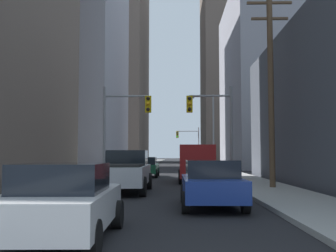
{
  "coord_description": "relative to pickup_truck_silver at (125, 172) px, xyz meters",
  "views": [
    {
      "loc": [
        0.58,
        -2.13,
        1.69
      ],
      "look_at": [
        0.0,
        23.93,
        3.57
      ],
      "focal_mm": 42.74,
      "sensor_mm": 36.0,
      "label": 1
    }
  ],
  "objects": [
    {
      "name": "sidewalk_left",
      "position": [
        -3.1,
        33.99,
        -0.86
      ],
      "size": [
        2.94,
        160.0,
        0.15
      ],
      "primitive_type": "cube",
      "color": "#9E9E99",
      "rests_on": "ground"
    },
    {
      "name": "sedan_green",
      "position": [
        -0.03,
        12.45,
        -0.16
      ],
      "size": [
        1.95,
        4.23,
        1.52
      ],
      "color": "#195938",
      "rests_on": "ground"
    },
    {
      "name": "sedan_white",
      "position": [
        0.11,
        -10.25,
        -0.16
      ],
      "size": [
        1.95,
        4.26,
        1.52
      ],
      "color": "white",
      "rests_on": "ground"
    },
    {
      "name": "building_right_far_highrise",
      "position": [
        18.61,
        75.88,
        22.7
      ],
      "size": [
        20.16,
        20.12,
        47.26
      ],
      "primitive_type": "cube",
      "color": "#66564C",
      "rests_on": "ground"
    },
    {
      "name": "building_left_far_tower",
      "position": [
        -17.1,
        76.4,
        25.63
      ],
      "size": [
        23.54,
        28.53,
        53.12
      ],
      "primitive_type": "cube",
      "color": "#66564C",
      "rests_on": "ground"
    },
    {
      "name": "cargo_van_red",
      "position": [
        3.52,
        6.59,
        0.35
      ],
      "size": [
        2.16,
        5.23,
        2.26
      ],
      "color": "maroon",
      "rests_on": "ground"
    },
    {
      "name": "building_right_mid_block",
      "position": [
        17.98,
        35.65,
        10.51
      ],
      "size": [
        17.34,
        21.72,
        22.88
      ],
      "primitive_type": "cube",
      "color": "#93939E",
      "rests_on": "ground"
    },
    {
      "name": "sedan_blue",
      "position": [
        3.45,
        -5.22,
        -0.16
      ],
      "size": [
        1.95,
        4.22,
        1.52
      ],
      "color": "navy",
      "rests_on": "ground"
    },
    {
      "name": "sidewalk_right",
      "position": [
        6.63,
        33.99,
        -0.86
      ],
      "size": [
        2.94,
        160.0,
        0.15
      ],
      "primitive_type": "cube",
      "color": "#9E9E99",
      "rests_on": "ground"
    },
    {
      "name": "traffic_signal_near_right",
      "position": [
        4.56,
        6.86,
        3.07
      ],
      "size": [
        2.89,
        0.44,
        6.0
      ],
      "color": "gray",
      "rests_on": "ground"
    },
    {
      "name": "street_lamp_right",
      "position": [
        5.47,
        20.19,
        3.61
      ],
      "size": [
        2.45,
        0.32,
        7.5
      ],
      "color": "gray",
      "rests_on": "ground"
    },
    {
      "name": "pickup_truck_silver",
      "position": [
        0.0,
        0.0,
        0.0
      ],
      "size": [
        2.2,
        5.42,
        1.9
      ],
      "color": "#B7BABF",
      "rests_on": "ground"
    },
    {
      "name": "building_left_mid_office",
      "position": [
        -13.26,
        31.15,
        15.11
      ],
      "size": [
        16.69,
        19.65,
        32.09
      ],
      "primitive_type": "cube",
      "color": "#93939E",
      "rests_on": "ground"
    },
    {
      "name": "traffic_signal_far_right",
      "position": [
        4.23,
        44.45,
        3.1
      ],
      "size": [
        3.61,
        0.44,
        6.0
      ],
      "color": "gray",
      "rests_on": "ground"
    },
    {
      "name": "traffic_signal_near_left",
      "position": [
        -0.96,
        6.86,
        3.07
      ],
      "size": [
        3.05,
        0.44,
        6.0
      ],
      "color": "gray",
      "rests_on": "ground"
    },
    {
      "name": "utility_pole_right",
      "position": [
        6.93,
        1.21,
        4.24
      ],
      "size": [
        2.2,
        0.28,
        9.79
      ],
      "color": "brown",
      "rests_on": "ground"
    }
  ]
}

